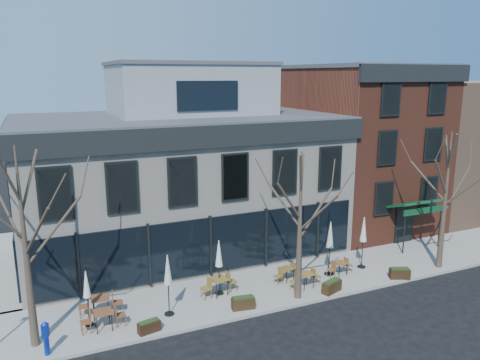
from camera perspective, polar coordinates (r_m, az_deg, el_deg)
name	(u,v)px	position (r m, az deg, el deg)	size (l,w,h in m)	color
ground	(210,279)	(25.22, -3.64, -11.96)	(120.00, 120.00, 0.00)	black
sidewalk_front	(284,283)	(24.65, 5.43, -12.40)	(33.50, 4.70, 0.15)	gray
corner_building	(181,173)	(28.35, -7.18, 0.83)	(18.39, 10.39, 11.10)	beige
red_brick_building	(358,145)	(34.06, 14.16, 4.10)	(8.20, 11.78, 11.18)	brown
bg_building	(450,144)	(41.69, 24.20, 4.01)	(12.00, 12.00, 10.00)	#8C664C
tree_corner	(26,246)	(19.40, -24.68, -7.36)	(3.93, 3.98, 7.92)	#382B21
tree_mid	(300,224)	(21.76, 7.34, -5.39)	(3.50, 3.55, 7.04)	#382B21
tree_right	(445,199)	(27.32, 23.76, -2.14)	(3.72, 3.77, 7.48)	#382B21
call_box	(46,337)	(19.92, -22.59, -17.26)	(0.29, 0.28, 1.39)	#0B2494
cafe_set_0	(103,318)	(21.01, -16.35, -15.83)	(1.88, 0.77, 0.99)	brown
cafe_set_1	(101,304)	(22.16, -16.61, -14.25)	(1.95, 0.86, 1.01)	brown
cafe_set_2	(219,284)	(23.04, -2.60, -12.60)	(1.97, 0.88, 1.01)	brown
cafe_set_3	(286,273)	(24.57, 5.68, -11.19)	(1.65, 0.86, 0.85)	brown
cafe_set_4	(305,279)	(23.94, 7.98, -11.82)	(1.78, 0.77, 0.92)	brown
cafe_set_5	(340,267)	(25.68, 12.07, -10.33)	(1.64, 0.72, 0.85)	brown
umbrella_0	(87,287)	(20.96, -18.20, -12.32)	(0.39, 0.39, 2.44)	black
umbrella_1	(168,273)	(20.88, -8.79, -11.12)	(0.45, 0.45, 2.81)	black
umbrella_2	(219,256)	(22.54, -2.59, -9.28)	(0.44, 0.44, 2.73)	black
umbrella_3	(330,238)	(25.00, 10.93, -6.91)	(0.47, 0.47, 2.93)	black
umbrella_4	(364,232)	(26.33, 14.82, -6.16)	(0.46, 0.46, 2.89)	black
planter_0	(149,326)	(20.49, -11.02, -17.11)	(0.97, 0.54, 0.51)	black
planter_1	(243,303)	(21.86, 0.39, -14.73)	(1.10, 0.58, 0.59)	#322110
planter_2	(332,286)	(23.78, 11.12, -12.58)	(1.17, 0.77, 0.61)	#302210
planter_3	(400,273)	(26.14, 18.88, -10.69)	(1.11, 0.77, 0.58)	black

